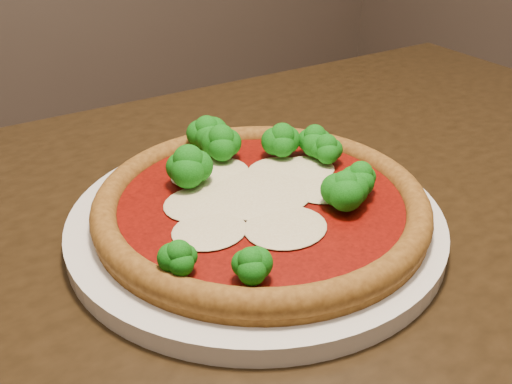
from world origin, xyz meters
TOP-DOWN VIEW (x-y plane):
  - dining_table at (-0.05, 0.00)m, footprint 1.27×0.92m
  - plate at (-0.06, 0.05)m, footprint 0.35×0.35m
  - pizza at (-0.05, 0.05)m, footprint 0.31×0.31m

SIDE VIEW (x-z plane):
  - dining_table at x=-0.05m, z-range 0.28..1.03m
  - plate at x=-0.06m, z-range 0.75..0.77m
  - pizza at x=-0.05m, z-range 0.75..0.81m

